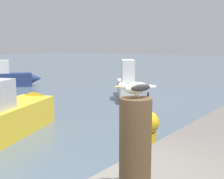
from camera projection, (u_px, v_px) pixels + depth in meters
name	position (u px, v px, depth m)	size (l,w,h in m)	color
mooring_post	(135.00, 148.00, 2.62)	(0.28, 0.28, 0.88)	#4C3823
seagull	(135.00, 88.00, 2.54)	(0.37, 0.21, 0.14)	tan
boat_navy	(12.00, 78.00, 17.58)	(3.05, 2.63, 1.54)	navy
boat_yellow	(8.00, 115.00, 8.25)	(4.92, 2.78, 4.69)	yellow
boat_white	(127.00, 86.00, 13.83)	(3.29, 2.78, 1.78)	silver
channel_buoy	(147.00, 127.00, 7.31)	(0.56, 0.56, 1.33)	yellow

